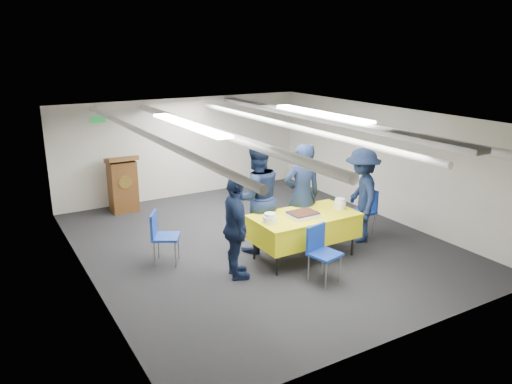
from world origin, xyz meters
TOP-DOWN VIEW (x-y plane):
  - ground at (0.00, 0.00)m, footprint 7.00×7.00m
  - room_shell at (0.09, 0.41)m, footprint 6.00×7.00m
  - serving_table at (0.32, -0.92)m, footprint 1.77×0.95m
  - sheet_cake at (0.23, -1.00)m, footprint 0.49×0.38m
  - plate_stack_left at (-0.38, -0.97)m, footprint 0.22×0.22m
  - plate_stack_right at (1.03, -0.97)m, footprint 0.21×0.21m
  - podium at (-1.60, 3.05)m, footprint 0.62×0.53m
  - chair_near at (0.05, -1.74)m, footprint 0.50×0.50m
  - chair_right at (1.97, -0.60)m, footprint 0.44×0.44m
  - chair_left at (-1.82, 0.10)m, footprint 0.57×0.57m
  - sailor_a at (0.59, -0.47)m, footprint 0.76×0.57m
  - sailor_b at (-0.21, -0.24)m, footprint 1.03×0.85m
  - sailor_c at (-1.01, -1.00)m, footprint 0.63×1.02m
  - sailor_d at (1.67, -0.80)m, footprint 1.10×1.29m

SIDE VIEW (x-z plane):
  - ground at x=0.00m, z-range 0.00..0.00m
  - chair_near at x=0.05m, z-range 0.10..0.97m
  - chair_right at x=1.97m, z-range 0.10..0.97m
  - chair_left at x=-1.82m, z-range 0.10..0.97m
  - serving_table at x=0.32m, z-range 0.17..0.94m
  - podium at x=-1.60m, z-range -0.01..1.24m
  - sheet_cake at x=0.23m, z-range 0.77..0.85m
  - sailor_c at x=-1.01m, z-range 0.00..1.63m
  - plate_stack_left at x=-0.38m, z-range 0.76..0.92m
  - plate_stack_right at x=1.03m, z-range 0.76..0.94m
  - sailor_d at x=1.67m, z-range 0.00..1.73m
  - sailor_a at x=0.59m, z-range 0.00..1.87m
  - sailor_b at x=-0.21m, z-range 0.00..1.94m
  - room_shell at x=0.09m, z-range 0.66..2.96m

